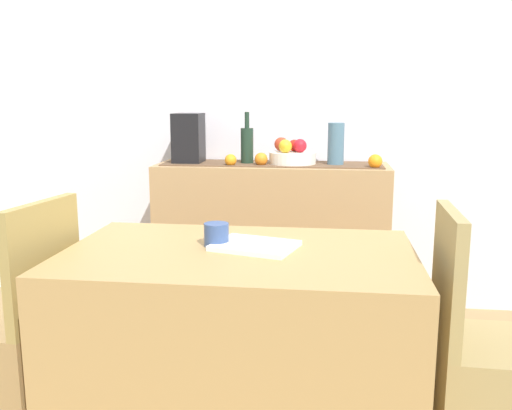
{
  "coord_description": "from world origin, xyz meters",
  "views": [
    {
      "loc": [
        0.38,
        -2.21,
        1.26
      ],
      "look_at": [
        0.04,
        0.39,
        0.76
      ],
      "focal_mm": 39.19,
      "sensor_mm": 36.0,
      "label": 1
    }
  ],
  "objects": [
    {
      "name": "ceramic_vase",
      "position": [
        0.42,
        0.92,
        1.01
      ],
      "size": [
        0.09,
        0.09,
        0.24
      ],
      "primitive_type": "cylinder",
      "color": "slate",
      "rests_on": "sideboard_console"
    },
    {
      "name": "apple_front",
      "position": [
        0.11,
        0.97,
        1.0
      ],
      "size": [
        0.08,
        0.08,
        0.08
      ],
      "primitive_type": "sphere",
      "color": "#B5351E",
      "rests_on": "fruit_bowl"
    },
    {
      "name": "table_runner",
      "position": [
        0.06,
        0.92,
        0.9
      ],
      "size": [
        1.23,
        0.32,
        0.01
      ],
      "primitive_type": "cube",
      "color": "brown",
      "rests_on": "sideboard_console"
    },
    {
      "name": "apple_rear",
      "position": [
        0.14,
        0.87,
        1.0
      ],
      "size": [
        0.07,
        0.07,
        0.07
      ],
      "primitive_type": "sphere",
      "color": "gold",
      "rests_on": "fruit_bowl"
    },
    {
      "name": "fruit_bowl",
      "position": [
        0.18,
        0.92,
        0.93
      ],
      "size": [
        0.26,
        0.26,
        0.06
      ],
      "primitive_type": "cylinder",
      "color": "white",
      "rests_on": "table_runner"
    },
    {
      "name": "apple_center",
      "position": [
        0.19,
        0.97,
        1.0
      ],
      "size": [
        0.07,
        0.07,
        0.07
      ],
      "primitive_type": "sphere",
      "color": "red",
      "rests_on": "fruit_bowl"
    },
    {
      "name": "chair_by_corner",
      "position": [
        0.95,
        -0.36,
        0.27
      ],
      "size": [
        0.41,
        0.41,
        0.9
      ],
      "color": "#A18A54",
      "rests_on": "ground"
    },
    {
      "name": "ground_plane",
      "position": [
        0.0,
        0.0,
        -0.01
      ],
      "size": [
        6.4,
        6.4,
        0.02
      ],
      "primitive_type": "cube",
      "color": "#9B7D51",
      "rests_on": "ground"
    },
    {
      "name": "open_book",
      "position": [
        0.13,
        -0.32,
        0.75
      ],
      "size": [
        0.33,
        0.28,
        0.02
      ],
      "primitive_type": "cube",
      "rotation": [
        0.0,
        0.0,
        -0.28
      ],
      "color": "white",
      "rests_on": "dining_table"
    },
    {
      "name": "chair_near_window",
      "position": [
        -0.8,
        -0.36,
        0.27
      ],
      "size": [
        0.45,
        0.45,
        0.9
      ],
      "color": "#A5824F",
      "rests_on": "ground"
    },
    {
      "name": "room_wall_rear",
      "position": [
        0.0,
        1.18,
        1.35
      ],
      "size": [
        6.4,
        0.06,
        2.7
      ],
      "primitive_type": "cube",
      "color": "silver",
      "rests_on": "ground"
    },
    {
      "name": "sideboard_console",
      "position": [
        0.06,
        0.92,
        0.45
      ],
      "size": [
        1.31,
        0.42,
        0.89
      ],
      "primitive_type": "cube",
      "color": "tan",
      "rests_on": "ground"
    },
    {
      "name": "wine_bottle",
      "position": [
        -0.08,
        0.92,
        1.0
      ],
      "size": [
        0.07,
        0.07,
        0.29
      ],
      "color": "#1E3527",
      "rests_on": "sideboard_console"
    },
    {
      "name": "coffee_cup",
      "position": [
        -0.01,
        -0.3,
        0.78
      ],
      "size": [
        0.09,
        0.09,
        0.08
      ],
      "primitive_type": "cylinder",
      "color": "#344E84",
      "rests_on": "dining_table"
    },
    {
      "name": "orange_loose_far",
      "position": [
        -0.15,
        0.81,
        0.93
      ],
      "size": [
        0.07,
        0.07,
        0.07
      ],
      "primitive_type": "sphere",
      "color": "orange",
      "rests_on": "sideboard_console"
    },
    {
      "name": "coffee_maker",
      "position": [
        -0.42,
        0.92,
        1.03
      ],
      "size": [
        0.16,
        0.18,
        0.28
      ],
      "primitive_type": "cube",
      "color": "black",
      "rests_on": "sideboard_console"
    },
    {
      "name": "orange_loose_near_bowl",
      "position": [
        0.63,
        0.81,
        0.93
      ],
      "size": [
        0.08,
        0.08,
        0.08
      ],
      "primitive_type": "sphere",
      "color": "orange",
      "rests_on": "sideboard_console"
    },
    {
      "name": "dining_table",
      "position": [
        0.08,
        -0.36,
        0.37
      ],
      "size": [
        1.22,
        0.75,
        0.74
      ],
      "primitive_type": "cube",
      "color": "tan",
      "rests_on": "ground"
    },
    {
      "name": "orange_loose_end",
      "position": [
        0.01,
        0.85,
        0.93
      ],
      "size": [
        0.07,
        0.07,
        0.07
      ],
      "primitive_type": "sphere",
      "color": "orange",
      "rests_on": "sideboard_console"
    },
    {
      "name": "apple_left",
      "position": [
        0.22,
        0.91,
        1.0
      ],
      "size": [
        0.08,
        0.08,
        0.08
      ],
      "primitive_type": "sphere",
      "color": "red",
      "rests_on": "fruit_bowl"
    }
  ]
}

